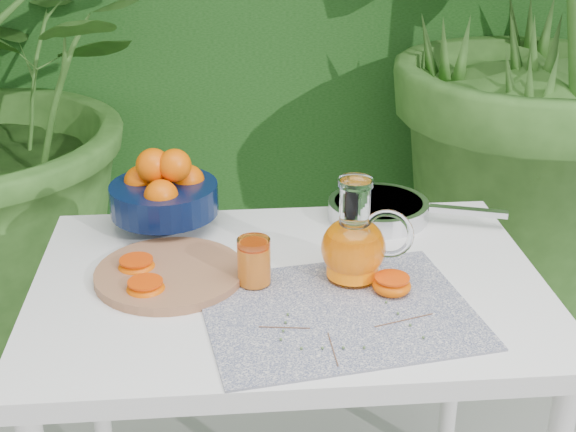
{
  "coord_description": "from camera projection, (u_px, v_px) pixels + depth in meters",
  "views": [
    {
      "loc": [
        -0.14,
        -1.29,
        1.52
      ],
      "look_at": [
        -0.02,
        0.1,
        0.88
      ],
      "focal_mm": 50.0,
      "sensor_mm": 36.0,
      "label": 1
    }
  ],
  "objects": [
    {
      "name": "saute_pan",
      "position": [
        380.0,
        209.0,
        1.83
      ],
      "size": [
        0.42,
        0.29,
        0.04
      ],
      "color": "silver",
      "rests_on": "white_table"
    },
    {
      "name": "juice_tumbler",
      "position": [
        254.0,
        263.0,
        1.53
      ],
      "size": [
        0.07,
        0.07,
        0.09
      ],
      "color": "white",
      "rests_on": "white_table"
    },
    {
      "name": "cutting_board",
      "position": [
        170.0,
        274.0,
        1.58
      ],
      "size": [
        0.36,
        0.36,
        0.02
      ],
      "primitive_type": "cylinder",
      "rotation": [
        0.0,
        0.0,
        0.24
      ],
      "color": "#956243",
      "rests_on": "white_table"
    },
    {
      "name": "placemat",
      "position": [
        338.0,
        312.0,
        1.46
      ],
      "size": [
        0.53,
        0.45,
        0.0
      ],
      "primitive_type": "cube",
      "rotation": [
        0.0,
        0.0,
        0.15
      ],
      "color": "#0B1740",
      "rests_on": "white_table"
    },
    {
      "name": "orange_halves",
      "position": [
        224.0,
        280.0,
        1.54
      ],
      "size": [
        0.57,
        0.19,
        0.04
      ],
      "color": "#F16802",
      "rests_on": "white_table"
    },
    {
      "name": "potted_plant_right",
      "position": [
        505.0,
        18.0,
        2.57
      ],
      "size": [
        2.9,
        2.9,
        2.06
      ],
      "primitive_type": "imported",
      "rotation": [
        0.0,
        0.0,
        2.43
      ],
      "color": "#336121",
      "rests_on": "ground"
    },
    {
      "name": "thyme_sprigs",
      "position": [
        343.0,
        331.0,
        1.39
      ],
      "size": [
        0.32,
        0.19,
        0.01
      ],
      "color": "brown",
      "rests_on": "white_table"
    },
    {
      "name": "juice_pitcher",
      "position": [
        355.0,
        245.0,
        1.54
      ],
      "size": [
        0.19,
        0.16,
        0.21
      ],
      "color": "white",
      "rests_on": "white_table"
    },
    {
      "name": "white_table",
      "position": [
        289.0,
        316.0,
        1.6
      ],
      "size": [
        1.0,
        0.7,
        0.75
      ],
      "color": "white",
      "rests_on": "ground"
    },
    {
      "name": "fruit_bowl",
      "position": [
        164.0,
        192.0,
        1.76
      ],
      "size": [
        0.24,
        0.24,
        0.19
      ],
      "color": "black",
      "rests_on": "white_table"
    }
  ]
}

